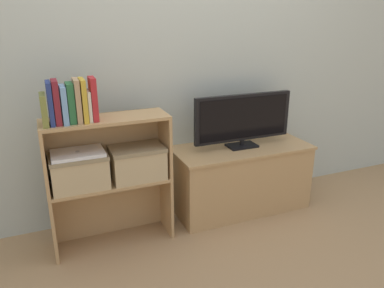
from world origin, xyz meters
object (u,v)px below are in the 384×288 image
book_skyblue (64,105)px  book_mustard (83,100)px  tv (243,119)px  storage_basket_left (79,169)px  book_olive (44,110)px  book_crimson (93,99)px  book_ivory (89,106)px  book_forest (71,103)px  laptop (78,153)px  book_tan (77,101)px  tv_stand (240,177)px  book_maroon (56,102)px  book_navy (50,103)px  storage_basket_right (138,161)px

book_skyblue → book_mustard: (0.11, 0.00, 0.02)m
tv → storage_basket_left: 1.20m
book_olive → book_crimson: 0.28m
book_olive → book_ivory: size_ratio=0.99×
book_olive → book_forest: book_forest is taller
book_mustard → storage_basket_left: book_mustard is taller
book_ivory → laptop: (-0.09, 0.01, -0.29)m
book_tan → storage_basket_left: size_ratio=0.73×
book_crimson → storage_basket_left: book_crimson is taller
tv_stand → laptop: laptop is taller
book_maroon → book_tan: size_ratio=1.00×
book_navy → book_crimson: book_crimson is taller
tv → book_skyblue: (-1.24, -0.11, 0.24)m
book_maroon → book_crimson: bearing=0.0°
tv_stand → book_ivory: 1.30m
storage_basket_right → book_skyblue: bearing=-178.3°
book_maroon → book_tan: (0.11, 0.00, -0.00)m
book_maroon → book_olive: bearing=180.0°
book_crimson → book_navy: bearing=180.0°
tv → book_maroon: size_ratio=3.08×
book_olive → book_maroon: (0.07, 0.00, 0.04)m
storage_basket_right → book_navy: bearing=-178.5°
tv → book_mustard: bearing=-174.3°
book_navy → book_mustard: (0.18, 0.00, 0.00)m
book_mustard → laptop: bearing=168.9°
book_forest → book_maroon: bearing=180.0°
book_ivory → book_crimson: bearing=-0.0°
book_forest → storage_basket_right: size_ratio=0.67×
tv_stand → book_mustard: book_mustard is taller
tv → laptop: tv is taller
book_forest → book_tan: size_ratio=0.92×
book_forest → book_navy: bearing=180.0°
storage_basket_left → book_mustard: bearing=-11.1°
book_mustard → storage_basket_right: (0.30, 0.01, -0.43)m
book_ivory → book_navy: bearing=-180.0°
book_skyblue → book_maroon: bearing=180.0°
tv_stand → storage_basket_right: 0.88m
book_olive → storage_basket_right: 0.65m
book_forest → book_ivory: (0.10, 0.00, -0.03)m
book_forest → storage_basket_left: (0.01, 0.01, -0.42)m
book_forest → storage_basket_left: size_ratio=0.67×
book_navy → book_forest: (0.11, 0.00, -0.01)m
tv_stand → book_tan: (-1.16, -0.11, 0.73)m
book_forest → book_ivory: bearing=0.0°
book_skyblue → laptop: book_skyblue is taller
tv → book_forest: book_forest is taller
book_skyblue → storage_basket_right: bearing=1.7°
tv_stand → book_crimson: bearing=-174.0°
book_olive → laptop: book_olive is taller
book_olive → book_tan: book_tan is taller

